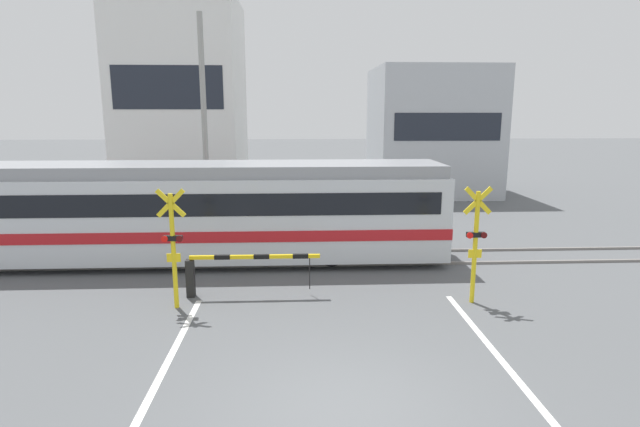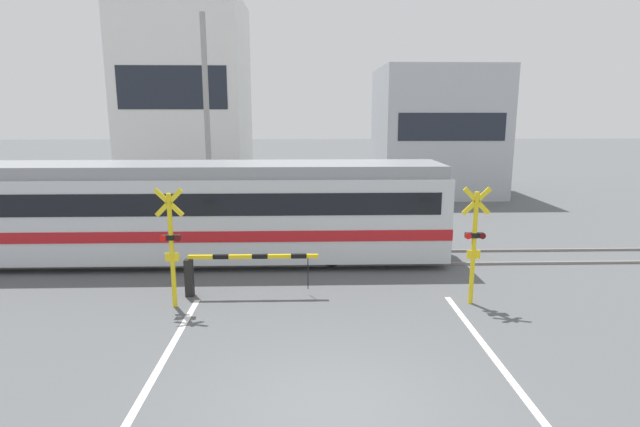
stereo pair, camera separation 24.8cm
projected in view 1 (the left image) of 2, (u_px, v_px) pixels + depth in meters
ground_plane at (343, 410)px, 7.80m from camera, size 160.00×160.00×0.00m
rail_track_near at (320, 265)px, 15.08m from camera, size 50.00×0.10×0.08m
rail_track_far at (318, 252)px, 16.49m from camera, size 50.00×0.10×0.08m
road_stripe_left at (147, 401)px, 8.03m from camera, size 0.14×8.78×0.01m
road_stripe_right at (527, 391)px, 8.32m from camera, size 0.14×8.78×0.01m
commuter_train at (146, 210)px, 15.22m from camera, size 18.26×2.69×3.06m
crossing_barrier_near at (224, 268)px, 12.50m from camera, size 3.36×0.20×1.08m
crossing_barrier_far at (384, 218)px, 18.30m from camera, size 3.36×0.20×1.08m
crossing_signal_left at (173, 243)px, 11.60m from camera, size 0.68×0.15×2.87m
crossing_signal_right at (476, 240)px, 11.92m from camera, size 0.68×0.15×2.87m
pedestrian at (347, 202)px, 20.08m from camera, size 0.38×0.23×1.74m
building_left_of_street at (183, 100)px, 27.41m from camera, size 6.40×6.31×10.47m
building_right_of_street at (431, 131)px, 28.39m from camera, size 6.53×6.31×6.99m
utility_pole_streetside at (204, 123)px, 19.75m from camera, size 0.22×0.22×8.33m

